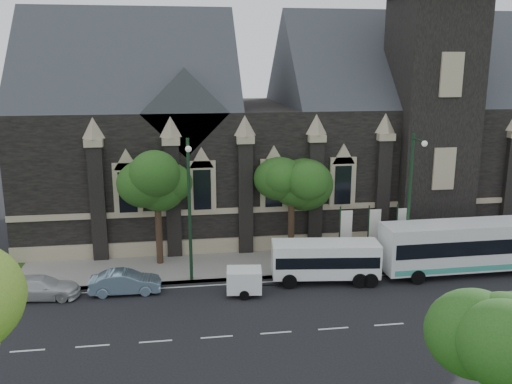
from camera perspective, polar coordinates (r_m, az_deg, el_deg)
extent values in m
plane|color=black|center=(28.45, 2.10, -14.52)|extent=(160.00, 160.00, 0.00)
cube|color=gray|center=(36.97, -0.61, -7.57)|extent=(80.00, 5.00, 0.15)
cube|color=black|center=(45.80, 2.62, 2.95)|extent=(40.00, 15.00, 10.00)
cube|color=#2F3137|center=(44.43, -12.86, 8.82)|extent=(16.00, 15.00, 15.00)
cube|color=#2F3137|center=(48.09, 14.62, 9.05)|extent=(20.00, 15.00, 15.00)
cube|color=#2F3137|center=(39.83, -7.52, 8.54)|extent=(6.00, 6.00, 6.00)
cube|color=black|center=(42.74, 17.66, 7.00)|extent=(5.50, 5.50, 18.00)
cube|color=tan|center=(39.01, 4.72, -1.66)|extent=(40.00, 0.22, 0.40)
cube|color=tan|center=(39.76, 4.64, -5.28)|extent=(40.00, 0.25, 1.20)
cube|color=black|center=(38.08, 1.88, 0.49)|extent=(1.20, 0.12, 2.80)
sphere|color=#204D18|center=(20.58, 24.63, -13.36)|extent=(3.20, 3.20, 3.20)
cylinder|color=black|center=(37.77, 3.70, -4.08)|extent=(0.44, 0.44, 3.96)
sphere|color=#204D18|center=(36.83, 3.79, 1.36)|extent=(3.84, 3.84, 3.84)
sphere|color=#204D18|center=(37.53, 4.65, 2.70)|extent=(2.88, 2.88, 2.88)
cylinder|color=black|center=(37.00, -10.11, -4.64)|extent=(0.44, 0.44, 3.96)
sphere|color=#204D18|center=(36.06, -10.34, 0.79)|extent=(3.68, 3.68, 3.68)
sphere|color=#204D18|center=(36.57, -9.27, 2.12)|extent=(2.76, 2.76, 2.76)
cylinder|color=#16321D|center=(36.29, 15.71, -1.15)|extent=(0.20, 0.20, 9.00)
cylinder|color=#16321D|center=(34.79, 16.68, 5.23)|extent=(0.10, 1.60, 0.10)
sphere|color=silver|center=(34.09, 17.23, 4.86)|extent=(0.36, 0.36, 0.36)
cylinder|color=#16321D|center=(33.19, -6.96, -2.09)|extent=(0.20, 0.20, 9.00)
cylinder|color=#16321D|center=(31.54, -7.14, 4.89)|extent=(0.10, 1.60, 0.10)
sphere|color=silver|center=(30.76, -7.09, 4.49)|extent=(0.36, 0.36, 0.36)
cylinder|color=#16321D|center=(37.12, 8.73, -4.49)|extent=(0.10, 0.10, 4.00)
cube|color=white|center=(37.07, 9.43, -3.57)|extent=(0.80, 0.04, 2.20)
cylinder|color=#16321D|center=(37.74, 11.65, -4.31)|extent=(0.10, 0.10, 4.00)
cube|color=white|center=(37.72, 12.33, -3.40)|extent=(0.80, 0.04, 2.20)
cylinder|color=#16321D|center=(38.46, 14.45, -4.13)|extent=(0.10, 0.10, 4.00)
cube|color=white|center=(38.47, 15.13, -3.24)|extent=(0.80, 0.04, 2.20)
cube|color=silver|center=(37.71, 21.55, -5.14)|extent=(11.68, 2.59, 2.95)
cube|color=black|center=(37.65, 21.58, -4.88)|extent=(11.22, 2.62, 0.95)
cube|color=teal|center=(38.08, 21.40, -6.82)|extent=(11.22, 2.61, 0.35)
cylinder|color=black|center=(35.31, 16.58, -8.54)|extent=(0.90, 0.29, 0.90)
cylinder|color=black|center=(37.35, 14.98, -7.21)|extent=(0.90, 0.29, 0.90)
cylinder|color=black|center=(40.96, 24.75, -6.17)|extent=(0.90, 0.29, 0.90)
cube|color=white|center=(34.16, 7.27, -6.95)|extent=(6.77, 2.82, 2.09)
cube|color=black|center=(34.14, 7.27, -6.82)|extent=(6.51, 2.83, 0.71)
cylinder|color=black|center=(33.31, 3.53, -9.33)|extent=(0.93, 0.38, 0.90)
cylinder|color=black|center=(35.22, 3.22, -8.03)|extent=(0.93, 0.38, 0.90)
cylinder|color=black|center=(33.96, 10.82, -9.10)|extent=(0.93, 0.38, 0.90)
cylinder|color=black|center=(35.83, 10.11, -7.85)|extent=(0.93, 0.38, 0.90)
cylinder|color=black|center=(34.11, 11.91, -9.05)|extent=(0.93, 0.38, 0.90)
cylinder|color=black|center=(35.97, 11.14, -7.81)|extent=(0.93, 0.38, 0.90)
cube|color=white|center=(32.28, -1.25, -9.20)|extent=(2.18, 1.74, 1.31)
cylinder|color=black|center=(31.83, -1.23, -10.76)|extent=(0.59, 0.27, 0.57)
cylinder|color=black|center=(33.22, -1.26, -9.69)|extent=(0.59, 0.27, 0.57)
cylinder|color=black|center=(32.46, 1.11, -9.74)|extent=(1.21, 0.22, 0.08)
imported|color=#728EA5|center=(33.45, -13.53, -9.17)|extent=(4.16, 1.48, 1.37)
imported|color=silver|center=(34.29, -21.62, -9.27)|extent=(4.56, 2.14, 1.29)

